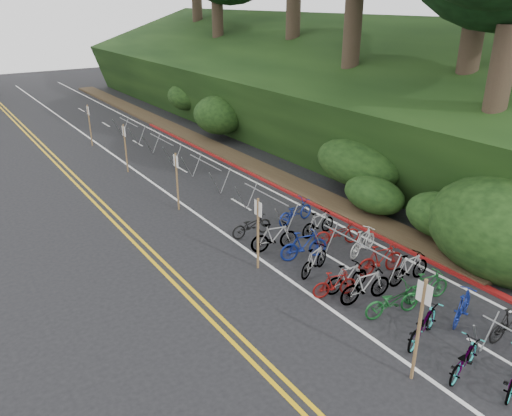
# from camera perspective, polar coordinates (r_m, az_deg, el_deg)

# --- Properties ---
(ground) EXTENTS (120.00, 120.00, 0.00)m
(ground) POSITION_cam_1_polar(r_m,az_deg,el_deg) (13.28, 10.67, -16.36)
(ground) COLOR black
(ground) RESTS_ON ground
(road_markings) EXTENTS (7.47, 80.00, 0.01)m
(road_markings) POSITION_cam_1_polar(r_m,az_deg,el_deg) (20.75, -7.63, -0.95)
(road_markings) COLOR gold
(road_markings) RESTS_ON ground
(red_curb) EXTENTS (0.25, 28.00, 0.10)m
(red_curb) POSITION_cam_1_polar(r_m,az_deg,el_deg) (24.65, 0.90, 3.28)
(red_curb) COLOR maroon
(red_curb) RESTS_ON ground
(embankment) EXTENTS (14.30, 48.14, 9.11)m
(embankment) POSITION_cam_1_polar(r_m,az_deg,el_deg) (33.70, 4.33, 12.99)
(embankment) COLOR black
(embankment) RESTS_ON ground
(bike_racks_rest) EXTENTS (1.14, 23.00, 1.17)m
(bike_racks_rest) POSITION_cam_1_polar(r_m,az_deg,el_deg) (23.86, -5.82, 4.54)
(bike_racks_rest) COLOR gray
(bike_racks_rest) RESTS_ON ground
(signpost_near) EXTENTS (0.08, 0.40, 2.70)m
(signpost_near) POSITION_cam_1_polar(r_m,az_deg,el_deg) (12.10, 18.19, -12.49)
(signpost_near) COLOR brown
(signpost_near) RESTS_ON ground
(signposts_rest) EXTENTS (0.08, 18.40, 2.50)m
(signposts_rest) POSITION_cam_1_polar(r_m,az_deg,el_deg) (23.61, -12.19, 5.40)
(signposts_rest) COLOR brown
(signposts_rest) RESTS_ON ground
(bike_front) EXTENTS (0.83, 1.48, 0.86)m
(bike_front) POSITION_cam_1_polar(r_m,az_deg,el_deg) (15.26, 9.01, -8.56)
(bike_front) COLOR maroon
(bike_front) RESTS_ON ground
(bike_valet) EXTENTS (3.29, 12.00, 1.07)m
(bike_valet) POSITION_cam_1_polar(r_m,az_deg,el_deg) (15.98, 13.28, -7.14)
(bike_valet) COLOR slate
(bike_valet) RESTS_ON ground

